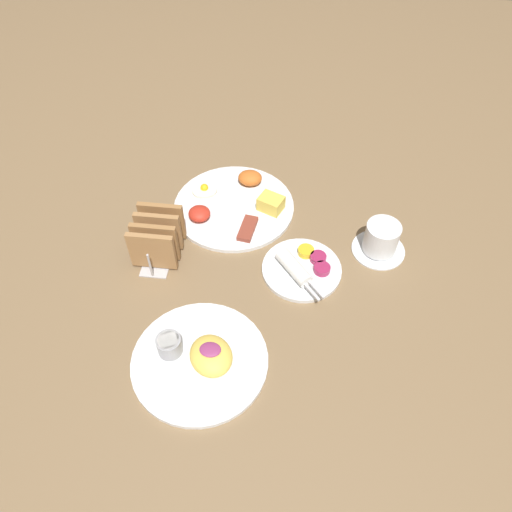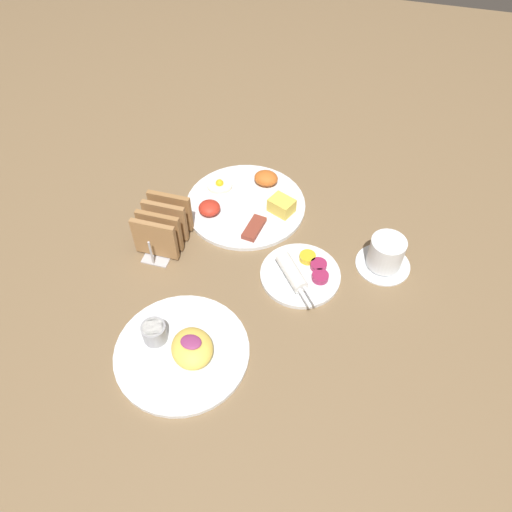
{
  "view_description": "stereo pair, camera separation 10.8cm",
  "coord_description": "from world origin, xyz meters",
  "views": [
    {
      "loc": [
        0.13,
        -0.66,
        0.86
      ],
      "look_at": [
        0.05,
        0.03,
        0.03
      ],
      "focal_mm": 35.0,
      "sensor_mm": 36.0,
      "label": 1
    },
    {
      "loc": [
        0.23,
        -0.64,
        0.86
      ],
      "look_at": [
        0.05,
        0.03,
        0.03
      ],
      "focal_mm": 35.0,
      "sensor_mm": 36.0,
      "label": 2
    }
  ],
  "objects": [
    {
      "name": "plate_breakfast",
      "position": [
        -0.03,
        0.21,
        0.01
      ],
      "size": [
        0.29,
        0.29,
        0.05
      ],
      "color": "white",
      "rests_on": "ground_plane"
    },
    {
      "name": "plate_condiments",
      "position": [
        0.15,
        0.03,
        0.01
      ],
      "size": [
        0.17,
        0.18,
        0.04
      ],
      "color": "white",
      "rests_on": "ground_plane"
    },
    {
      "name": "ground_plane",
      "position": [
        0.0,
        0.0,
        0.0
      ],
      "size": [
        3.0,
        3.0,
        0.0
      ],
      "primitive_type": "plane",
      "color": "brown"
    },
    {
      "name": "toast_rack",
      "position": [
        -0.17,
        0.04,
        0.05
      ],
      "size": [
        0.1,
        0.15,
        0.1
      ],
      "color": "#B7B7BC",
      "rests_on": "ground_plane"
    },
    {
      "name": "coffee_cup",
      "position": [
        0.32,
        0.11,
        0.04
      ],
      "size": [
        0.12,
        0.12,
        0.08
      ],
      "color": "white",
      "rests_on": "ground_plane"
    },
    {
      "name": "plate_foreground",
      "position": [
        -0.03,
        -0.22,
        0.01
      ],
      "size": [
        0.26,
        0.26,
        0.06
      ],
      "color": "white",
      "rests_on": "ground_plane"
    }
  ]
}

